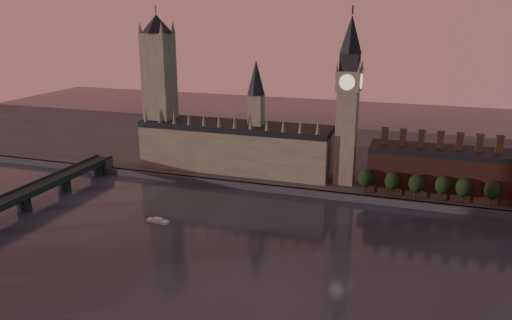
{
  "coord_description": "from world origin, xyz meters",
  "views": [
    {
      "loc": [
        51.97,
        -189.87,
        105.61
      ],
      "look_at": [
        -29.97,
        55.0,
        30.37
      ],
      "focal_mm": 35.0,
      "sensor_mm": 36.0,
      "label": 1
    }
  ],
  "objects": [
    {
      "name": "victoria_tower",
      "position": [
        -120.0,
        115.0,
        59.09
      ],
      "size": [
        24.0,
        24.0,
        108.0
      ],
      "color": "gray",
      "rests_on": "north_bank"
    },
    {
      "name": "palace_of_westminster",
      "position": [
        -64.41,
        114.91,
        21.63
      ],
      "size": [
        130.0,
        30.3,
        74.0
      ],
      "color": "gray",
      "rests_on": "north_bank"
    },
    {
      "name": "embankment_tree_2",
      "position": [
        53.32,
        93.56,
        13.47
      ],
      "size": [
        8.6,
        8.6,
        14.88
      ],
      "color": "black",
      "rests_on": "north_bank"
    },
    {
      "name": "river_boat",
      "position": [
        -74.84,
        25.15,
        0.93
      ],
      "size": [
        12.3,
        4.11,
        2.43
      ],
      "rotation": [
        0.0,
        0.0,
        -0.05
      ],
      "color": "#BCBCBC",
      "rests_on": "ground"
    },
    {
      "name": "big_ben",
      "position": [
        10.0,
        110.0,
        56.83
      ],
      "size": [
        15.0,
        15.0,
        107.0
      ],
      "color": "gray",
      "rests_on": "north_bank"
    },
    {
      "name": "ground",
      "position": [
        0.0,
        0.0,
        0.0
      ],
      "size": [
        900.0,
        900.0,
        0.0
      ],
      "primitive_type": "plane",
      "color": "black",
      "rests_on": "ground"
    },
    {
      "name": "embankment_tree_4",
      "position": [
        78.44,
        94.68,
        13.47
      ],
      "size": [
        8.6,
        8.6,
        14.88
      ],
      "color": "black",
      "rests_on": "north_bank"
    },
    {
      "name": "north_bank",
      "position": [
        0.0,
        178.04,
        2.0
      ],
      "size": [
        900.0,
        182.0,
        4.0
      ],
      "color": "#434347",
      "rests_on": "ground"
    },
    {
      "name": "chimney_block",
      "position": [
        80.0,
        110.0,
        17.82
      ],
      "size": [
        110.0,
        25.0,
        37.0
      ],
      "color": "#542C20",
      "rests_on": "north_bank"
    },
    {
      "name": "embankment_tree_0",
      "position": [
        24.84,
        94.25,
        13.47
      ],
      "size": [
        8.6,
        8.6,
        14.88
      ],
      "color": "black",
      "rests_on": "north_bank"
    },
    {
      "name": "embankment_tree_5",
      "position": [
        93.15,
        94.94,
        13.47
      ],
      "size": [
        8.6,
        8.6,
        14.88
      ],
      "color": "black",
      "rests_on": "north_bank"
    },
    {
      "name": "embankment_tree_1",
      "position": [
        40.05,
        93.9,
        13.47
      ],
      "size": [
        8.6,
        8.6,
        14.88
      ],
      "color": "black",
      "rests_on": "north_bank"
    },
    {
      "name": "embankment_tree_3",
      "position": [
        67.41,
        95.46,
        13.47
      ],
      "size": [
        8.6,
        8.6,
        14.88
      ],
      "color": "black",
      "rests_on": "north_bank"
    }
  ]
}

